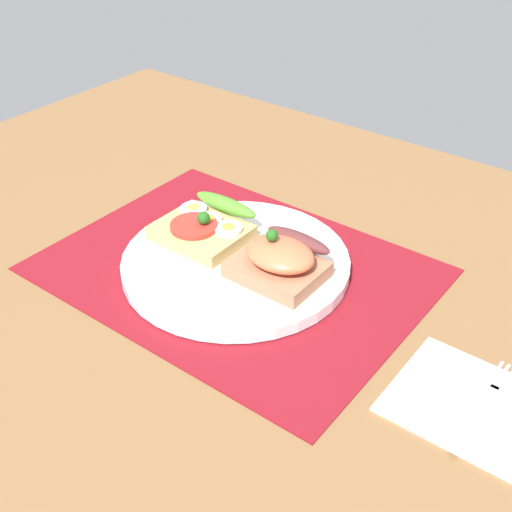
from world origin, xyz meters
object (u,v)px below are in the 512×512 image
napkin (473,404)px  sandwich_salmon (279,260)px  sandwich_egg_tomato (205,226)px  fork (485,403)px  plate (236,263)px

napkin → sandwich_salmon: bearing=171.3°
sandwich_egg_tomato → napkin: 37.37cm
sandwich_salmon → fork: size_ratio=0.76×
sandwich_egg_tomato → fork: size_ratio=0.81×
sandwich_egg_tomato → sandwich_salmon: size_ratio=1.07×
sandwich_salmon → fork: sandwich_salmon is taller
napkin → fork: bearing=22.4°
sandwich_egg_tomato → fork: (37.79, -4.77, -2.36)cm
plate → fork: (31.78, -3.22, -0.28)cm
sandwich_egg_tomato → sandwich_salmon: (12.12, -1.35, 0.76)cm
plate → sandwich_egg_tomato: (-6.01, 1.55, 2.08)cm
sandwich_salmon → fork: (25.67, -3.42, -3.12)cm
plate → fork: bearing=-5.8°
sandwich_egg_tomato → sandwich_salmon: 12.22cm
fork → sandwich_salmon: bearing=172.4°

